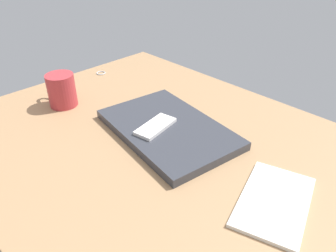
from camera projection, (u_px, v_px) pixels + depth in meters
desk_surface at (182, 161)px, 76.47cm from camera, size 120.00×80.00×3.00cm
laptop_closed at (168, 129)px, 83.27cm from camera, size 38.14×27.73×2.19cm
cell_phone_on_laptop at (155, 126)px, 81.42cm from camera, size 7.02×12.06×1.03cm
key_ring at (101, 73)px, 116.25cm from camera, size 3.21×3.21×0.36cm
coffee_mug at (61, 90)px, 94.12cm from camera, size 11.45×7.93×9.53cm
notepad at (274, 201)px, 62.77cm from camera, size 17.66×22.80×0.80cm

